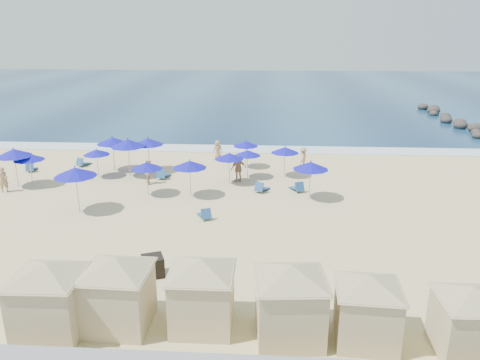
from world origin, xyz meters
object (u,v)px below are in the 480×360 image
umbrella_3 (75,172)px  umbrella_6 (147,166)px  beachgoer_0 (3,180)px  umbrella_5 (128,143)px  umbrella_11 (311,166)px  umbrella_1 (29,157)px  umbrella_13 (112,141)px  umbrella_8 (229,156)px  beachgoer_2 (238,169)px  cabana_0 (49,289)px  rock_jetty (465,127)px  cabana_1 (117,283)px  umbrella_12 (190,164)px  cabana_3 (290,292)px  beachgoer_4 (218,150)px  umbrella_2 (96,152)px  beachgoer_1 (149,172)px  cabana_4 (368,300)px  trash_bin (153,266)px  cabana_5 (470,312)px  umbrella_7 (248,153)px  umbrella_0 (14,153)px  umbrella_4 (148,142)px  umbrella_10 (285,150)px  umbrella_9 (246,144)px  beachgoer_3 (303,158)px  cabana_2 (202,284)px

umbrella_3 → umbrella_6: size_ratio=1.23×
umbrella_6 → beachgoer_0: size_ratio=1.35×
umbrella_5 → umbrella_11: size_ratio=1.12×
umbrella_1 → umbrella_13: bearing=41.8°
umbrella_8 → beachgoer_2: umbrella_8 is taller
cabana_0 → umbrella_13: size_ratio=1.81×
rock_jetty → cabana_1: 42.10m
umbrella_1 → umbrella_11: umbrella_11 is taller
umbrella_12 → umbrella_3: bearing=-153.8°
cabana_0 → cabana_3: (7.80, 0.28, 0.02)m
umbrella_13 → beachgoer_2: umbrella_13 is taller
beachgoer_4 → umbrella_3: bearing=37.3°
umbrella_2 → beachgoer_1: size_ratio=1.30×
umbrella_13 → cabana_1: bearing=-71.4°
cabana_4 → umbrella_5: bearing=126.6°
umbrella_12 → umbrella_8: bearing=50.5°
umbrella_6 → umbrella_13: umbrella_13 is taller
trash_bin → beachgoer_4: (0.71, 17.90, 0.36)m
umbrella_3 → cabana_4: bearing=-37.4°
cabana_5 → umbrella_3: bearing=146.9°
rock_jetty → umbrella_7: umbrella_7 is taller
trash_bin → umbrella_5: bearing=87.6°
cabana_3 → beachgoer_0: size_ratio=2.88×
umbrella_6 → umbrella_8: size_ratio=1.00×
trash_bin → cabana_1: size_ratio=0.19×
umbrella_13 → umbrella_5: bearing=-40.6°
beachgoer_1 → umbrella_0: bearing=72.8°
umbrella_2 → umbrella_12: (6.93, -3.47, 0.26)m
umbrella_1 → cabana_0: bearing=-61.2°
rock_jetty → umbrella_5: umbrella_5 is taller
cabana_5 → umbrella_4: (-14.68, 18.76, 0.71)m
umbrella_8 → umbrella_10: umbrella_10 is taller
umbrella_9 → beachgoer_4: 3.11m
umbrella_6 → umbrella_8: umbrella_8 is taller
cabana_1 → umbrella_11: size_ratio=1.87×
cabana_0 → umbrella_10: 19.67m
umbrella_3 → umbrella_2: bearing=100.4°
cabana_5 → beachgoer_4: (-10.14, 22.02, -0.67)m
umbrella_11 → beachgoer_3: umbrella_11 is taller
umbrella_2 → beachgoer_2: umbrella_2 is taller
umbrella_4 → umbrella_3: bearing=-103.9°
beachgoer_0 → beachgoer_3: (18.85, 6.38, -0.02)m
cabana_2 → umbrella_6: bearing=111.8°
rock_jetty → umbrella_1: bearing=-150.4°
cabana_4 → beachgoer_3: (-0.74, 19.75, -0.72)m
rock_jetty → trash_bin: bearing=-128.3°
cabana_1 → umbrella_2: size_ratio=2.20×
umbrella_10 → beachgoer_0: bearing=-166.2°
umbrella_1 → beachgoer_4: umbrella_1 is taller
umbrella_5 → umbrella_9: (7.83, 2.62, -0.54)m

